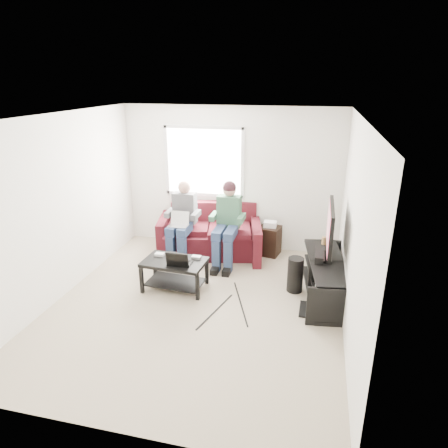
% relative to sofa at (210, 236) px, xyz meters
% --- Properties ---
extents(floor, '(4.50, 4.50, 0.00)m').
position_rel_sofa_xyz_m(floor, '(0.29, -1.82, -0.33)').
color(floor, '#B7AB8F').
rests_on(floor, ground).
extents(ceiling, '(4.50, 4.50, 0.00)m').
position_rel_sofa_xyz_m(ceiling, '(0.29, -1.82, 2.27)').
color(ceiling, white).
rests_on(ceiling, wall_back).
extents(wall_back, '(4.50, 0.00, 4.50)m').
position_rel_sofa_xyz_m(wall_back, '(0.29, 0.43, 0.97)').
color(wall_back, white).
rests_on(wall_back, floor).
extents(wall_front, '(4.50, 0.00, 4.50)m').
position_rel_sofa_xyz_m(wall_front, '(0.29, -4.07, 0.97)').
color(wall_front, white).
rests_on(wall_front, floor).
extents(wall_left, '(0.00, 4.50, 4.50)m').
position_rel_sofa_xyz_m(wall_left, '(-1.71, -1.82, 0.97)').
color(wall_left, white).
rests_on(wall_left, floor).
extents(wall_right, '(0.00, 4.50, 4.50)m').
position_rel_sofa_xyz_m(wall_right, '(2.29, -1.82, 0.97)').
color(wall_right, white).
rests_on(wall_right, floor).
extents(window, '(1.48, 0.04, 1.28)m').
position_rel_sofa_xyz_m(window, '(-0.21, 0.41, 1.27)').
color(window, white).
rests_on(window, wall_back).
extents(sofa, '(2.07, 1.21, 0.89)m').
position_rel_sofa_xyz_m(sofa, '(0.00, 0.00, 0.00)').
color(sofa, '#4F1317').
rests_on(sofa, floor).
extents(person_left, '(0.40, 0.70, 1.37)m').
position_rel_sofa_xyz_m(person_left, '(-0.40, -0.34, 0.43)').
color(person_left, navy).
rests_on(person_left, sofa).
extents(person_right, '(0.40, 0.71, 1.41)m').
position_rel_sofa_xyz_m(person_right, '(0.40, -0.32, 0.49)').
color(person_right, navy).
rests_on(person_right, sofa).
extents(laptop_silver, '(0.36, 0.28, 0.24)m').
position_rel_sofa_xyz_m(laptop_silver, '(-0.40, -0.53, 0.41)').
color(laptop_silver, silver).
rests_on(laptop_silver, person_left).
extents(coffee_table, '(0.96, 0.63, 0.46)m').
position_rel_sofa_xyz_m(coffee_table, '(-0.16, -1.42, 0.02)').
color(coffee_table, black).
rests_on(coffee_table, floor).
extents(laptop_black, '(0.35, 0.25, 0.24)m').
position_rel_sofa_xyz_m(laptop_black, '(-0.04, -1.50, 0.26)').
color(laptop_black, black).
rests_on(laptop_black, coffee_table).
extents(controller_a, '(0.14, 0.09, 0.04)m').
position_rel_sofa_xyz_m(controller_a, '(-0.44, -1.30, 0.16)').
color(controller_a, silver).
rests_on(controller_a, coffee_table).
extents(controller_b, '(0.15, 0.10, 0.04)m').
position_rel_sofa_xyz_m(controller_b, '(-0.26, -1.24, 0.16)').
color(controller_b, black).
rests_on(controller_b, coffee_table).
extents(controller_c, '(0.14, 0.09, 0.04)m').
position_rel_sofa_xyz_m(controller_c, '(0.14, -1.27, 0.16)').
color(controller_c, gray).
rests_on(controller_c, coffee_table).
extents(tv_stand, '(0.72, 1.73, 0.55)m').
position_rel_sofa_xyz_m(tv_stand, '(2.06, -1.11, -0.08)').
color(tv_stand, black).
rests_on(tv_stand, floor).
extents(tv, '(0.12, 1.10, 0.81)m').
position_rel_sofa_xyz_m(tv, '(2.06, -1.01, 0.69)').
color(tv, black).
rests_on(tv, tv_stand).
extents(soundbar, '(0.12, 0.50, 0.10)m').
position_rel_sofa_xyz_m(soundbar, '(1.94, -1.01, 0.28)').
color(soundbar, black).
rests_on(soundbar, tv_stand).
extents(drink_cup, '(0.08, 0.08, 0.12)m').
position_rel_sofa_xyz_m(drink_cup, '(2.01, -0.48, 0.29)').
color(drink_cup, olive).
rests_on(drink_cup, tv_stand).
extents(console_white, '(0.30, 0.22, 0.06)m').
position_rel_sofa_xyz_m(console_white, '(2.06, -1.51, -0.01)').
color(console_white, silver).
rests_on(console_white, tv_stand).
extents(console_grey, '(0.34, 0.26, 0.08)m').
position_rel_sofa_xyz_m(console_grey, '(2.06, -0.81, 0.00)').
color(console_grey, gray).
rests_on(console_grey, tv_stand).
extents(console_black, '(0.38, 0.30, 0.07)m').
position_rel_sofa_xyz_m(console_black, '(2.06, -1.16, -0.00)').
color(console_black, black).
rests_on(console_black, tv_stand).
extents(subwoofer, '(0.24, 0.24, 0.54)m').
position_rel_sofa_xyz_m(subwoofer, '(1.62, -1.08, -0.06)').
color(subwoofer, black).
rests_on(subwoofer, floor).
extents(keyboard_floor, '(0.14, 0.41, 0.02)m').
position_rel_sofa_xyz_m(keyboard_floor, '(1.79, -1.59, -0.31)').
color(keyboard_floor, black).
rests_on(keyboard_floor, floor).
extents(end_table, '(0.36, 0.36, 0.63)m').
position_rel_sofa_xyz_m(end_table, '(1.08, 0.17, -0.04)').
color(end_table, black).
rests_on(end_table, floor).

